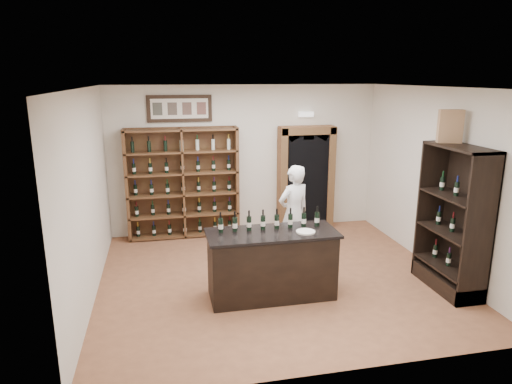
# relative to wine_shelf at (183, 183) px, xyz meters

# --- Properties ---
(floor) EXTENTS (5.50, 5.50, 0.00)m
(floor) POSITION_rel_wine_shelf_xyz_m (1.30, -2.33, -1.10)
(floor) COLOR #905839
(floor) RESTS_ON ground
(ceiling) EXTENTS (5.50, 5.50, 0.00)m
(ceiling) POSITION_rel_wine_shelf_xyz_m (1.30, -2.33, 1.90)
(ceiling) COLOR white
(ceiling) RESTS_ON wall_back
(wall_back) EXTENTS (5.50, 0.04, 3.00)m
(wall_back) POSITION_rel_wine_shelf_xyz_m (1.30, 0.17, 0.40)
(wall_back) COLOR silver
(wall_back) RESTS_ON ground
(wall_left) EXTENTS (0.04, 5.00, 3.00)m
(wall_left) POSITION_rel_wine_shelf_xyz_m (-1.45, -2.33, 0.40)
(wall_left) COLOR silver
(wall_left) RESTS_ON ground
(wall_right) EXTENTS (0.04, 5.00, 3.00)m
(wall_right) POSITION_rel_wine_shelf_xyz_m (4.05, -2.33, 0.40)
(wall_right) COLOR silver
(wall_right) RESTS_ON ground
(wine_shelf) EXTENTS (2.20, 0.38, 2.20)m
(wine_shelf) POSITION_rel_wine_shelf_xyz_m (0.00, 0.00, 0.00)
(wine_shelf) COLOR brown
(wine_shelf) RESTS_ON ground
(framed_picture) EXTENTS (1.25, 0.04, 0.52)m
(framed_picture) POSITION_rel_wine_shelf_xyz_m (0.00, 0.14, 1.45)
(framed_picture) COLOR black
(framed_picture) RESTS_ON wall_back
(arched_doorway) EXTENTS (1.17, 0.35, 2.17)m
(arched_doorway) POSITION_rel_wine_shelf_xyz_m (2.55, -0.00, 0.04)
(arched_doorway) COLOR black
(arched_doorway) RESTS_ON ground
(emergency_light) EXTENTS (0.30, 0.10, 0.10)m
(emergency_light) POSITION_rel_wine_shelf_xyz_m (2.55, 0.09, 1.30)
(emergency_light) COLOR white
(emergency_light) RESTS_ON wall_back
(tasting_counter) EXTENTS (1.88, 0.78, 1.00)m
(tasting_counter) POSITION_rel_wine_shelf_xyz_m (1.10, -2.93, -0.61)
(tasting_counter) COLOR black
(tasting_counter) RESTS_ON ground
(counter_bottle_0) EXTENTS (0.07, 0.07, 0.30)m
(counter_bottle_0) POSITION_rel_wine_shelf_xyz_m (0.38, -2.80, 0.01)
(counter_bottle_0) COLOR black
(counter_bottle_0) RESTS_ON tasting_counter
(counter_bottle_1) EXTENTS (0.07, 0.07, 0.30)m
(counter_bottle_1) POSITION_rel_wine_shelf_xyz_m (0.59, -2.80, 0.01)
(counter_bottle_1) COLOR black
(counter_bottle_1) RESTS_ON tasting_counter
(counter_bottle_2) EXTENTS (0.07, 0.07, 0.30)m
(counter_bottle_2) POSITION_rel_wine_shelf_xyz_m (0.79, -2.80, 0.01)
(counter_bottle_2) COLOR black
(counter_bottle_2) RESTS_ON tasting_counter
(counter_bottle_3) EXTENTS (0.07, 0.07, 0.30)m
(counter_bottle_3) POSITION_rel_wine_shelf_xyz_m (1.00, -2.80, 0.01)
(counter_bottle_3) COLOR black
(counter_bottle_3) RESTS_ON tasting_counter
(counter_bottle_4) EXTENTS (0.07, 0.07, 0.30)m
(counter_bottle_4) POSITION_rel_wine_shelf_xyz_m (1.20, -2.80, 0.01)
(counter_bottle_4) COLOR black
(counter_bottle_4) RESTS_ON tasting_counter
(counter_bottle_5) EXTENTS (0.07, 0.07, 0.30)m
(counter_bottle_5) POSITION_rel_wine_shelf_xyz_m (1.41, -2.80, 0.01)
(counter_bottle_5) COLOR black
(counter_bottle_5) RESTS_ON tasting_counter
(counter_bottle_6) EXTENTS (0.07, 0.07, 0.30)m
(counter_bottle_6) POSITION_rel_wine_shelf_xyz_m (1.61, -2.80, 0.01)
(counter_bottle_6) COLOR black
(counter_bottle_6) RESTS_ON tasting_counter
(counter_bottle_7) EXTENTS (0.07, 0.07, 0.30)m
(counter_bottle_7) POSITION_rel_wine_shelf_xyz_m (1.82, -2.80, 0.01)
(counter_bottle_7) COLOR black
(counter_bottle_7) RESTS_ON tasting_counter
(side_cabinet) EXTENTS (0.48, 1.20, 2.20)m
(side_cabinet) POSITION_rel_wine_shelf_xyz_m (3.82, -3.23, -0.35)
(side_cabinet) COLOR black
(side_cabinet) RESTS_ON ground
(shopkeeper) EXTENTS (0.72, 0.60, 1.70)m
(shopkeeper) POSITION_rel_wine_shelf_xyz_m (1.80, -1.66, -0.25)
(shopkeeper) COLOR white
(shopkeeper) RESTS_ON ground
(plate) EXTENTS (0.27, 0.27, 0.02)m
(plate) POSITION_rel_wine_shelf_xyz_m (1.56, -3.06, -0.09)
(plate) COLOR beige
(plate) RESTS_ON tasting_counter
(wine_crate) EXTENTS (0.37, 0.25, 0.49)m
(wine_crate) POSITION_rel_wine_shelf_xyz_m (3.80, -2.91, 1.34)
(wine_crate) COLOR #A77958
(wine_crate) RESTS_ON side_cabinet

